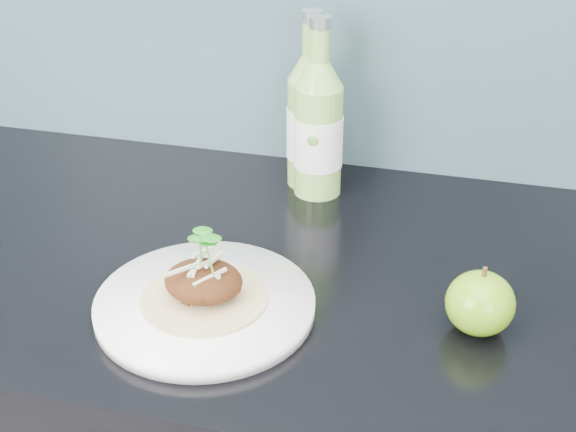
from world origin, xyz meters
name	(u,v)px	position (x,y,z in m)	size (l,w,h in m)	color
dinner_plate	(205,305)	(-0.10, 1.57, 0.91)	(0.32, 0.32, 0.02)	white
pork_taco	(203,278)	(-0.10, 1.57, 0.94)	(0.14, 0.14, 0.10)	tan
green_apple	(480,303)	(0.20, 1.61, 0.93)	(0.08, 0.08, 0.08)	#578D0F
cider_bottle_left	(311,121)	(-0.05, 1.91, 1.00)	(0.09, 0.09, 0.25)	#7EAF49
cider_bottle_right	(318,129)	(-0.04, 1.88, 1.00)	(0.08, 0.08, 0.25)	#83BB4E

